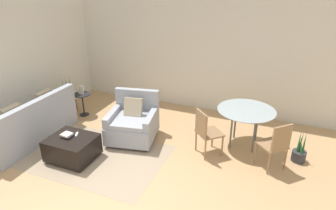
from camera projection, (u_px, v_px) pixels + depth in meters
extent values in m
plane|color=tan|center=(102.00, 194.00, 4.66)|extent=(20.00, 20.00, 0.00)
cube|color=beige|center=(184.00, 53.00, 7.25)|extent=(12.00, 0.06, 2.75)
cube|color=beige|center=(23.00, 64.00, 6.35)|extent=(0.06, 12.00, 2.75)
cube|color=gray|center=(96.00, 156.00, 5.62)|extent=(2.54, 1.77, 0.00)
cube|color=beige|center=(78.00, 172.00, 5.18)|extent=(2.49, 0.06, 0.00)
cube|color=beige|center=(91.00, 161.00, 5.47)|extent=(2.49, 0.06, 0.00)
cube|color=beige|center=(102.00, 151.00, 5.77)|extent=(2.49, 0.06, 0.00)
cube|color=beige|center=(111.00, 142.00, 6.07)|extent=(2.49, 0.06, 0.00)
cube|color=#999EA8|center=(28.00, 130.00, 6.10)|extent=(0.85, 2.08, 0.44)
cube|color=#999EA8|center=(37.00, 112.00, 5.79)|extent=(0.14, 2.08, 0.49)
cube|color=#999EA8|center=(58.00, 97.00, 6.79)|extent=(0.78, 0.12, 0.26)
cube|color=tan|center=(43.00, 100.00, 6.27)|extent=(0.19, 0.40, 0.41)
cube|color=tan|center=(11.00, 116.00, 5.56)|extent=(0.19, 0.40, 0.41)
cube|color=#999EA8|center=(133.00, 129.00, 6.10)|extent=(1.08, 1.11, 0.35)
cube|color=#999EA8|center=(131.00, 120.00, 5.98)|extent=(0.82, 0.94, 0.10)
cube|color=#999EA8|center=(137.00, 101.00, 6.29)|extent=(0.92, 0.30, 0.53)
cube|color=#999EA8|center=(113.00, 115.00, 6.06)|extent=(0.29, 0.88, 0.20)
cube|color=#999EA8|center=(151.00, 119.00, 5.92)|extent=(0.29, 0.88, 0.20)
cylinder|color=brown|center=(109.00, 146.00, 5.90)|extent=(0.05, 0.05, 0.06)
cylinder|color=brown|center=(146.00, 150.00, 5.77)|extent=(0.05, 0.05, 0.06)
cylinder|color=brown|center=(122.00, 127.00, 6.61)|extent=(0.05, 0.05, 0.06)
cylinder|color=brown|center=(155.00, 130.00, 6.47)|extent=(0.05, 0.05, 0.06)
cube|color=tan|center=(133.00, 107.00, 6.03)|extent=(0.40, 0.28, 0.38)
cube|color=black|center=(72.00, 147.00, 5.46)|extent=(0.82, 0.70, 0.40)
cylinder|color=black|center=(47.00, 162.00, 5.42)|extent=(0.04, 0.04, 0.04)
cylinder|color=black|center=(80.00, 171.00, 5.17)|extent=(0.04, 0.04, 0.04)
cylinder|color=black|center=(69.00, 146.00, 5.93)|extent=(0.04, 0.04, 0.04)
cylinder|color=black|center=(99.00, 153.00, 5.68)|extent=(0.04, 0.04, 0.04)
cube|color=black|center=(68.00, 136.00, 5.42)|extent=(0.20, 0.18, 0.03)
cube|color=beige|center=(67.00, 134.00, 5.40)|extent=(0.19, 0.18, 0.03)
cube|color=#B7B7BC|center=(77.00, 134.00, 5.50)|extent=(0.10, 0.16, 0.01)
cylinder|color=brown|center=(70.00, 106.00, 7.42)|extent=(0.36, 0.36, 0.25)
cylinder|color=black|center=(69.00, 102.00, 7.38)|extent=(0.33, 0.33, 0.02)
cone|color=#286033|center=(69.00, 91.00, 7.24)|extent=(0.04, 0.10, 0.58)
cone|color=#286033|center=(70.00, 88.00, 7.28)|extent=(0.12, 0.07, 0.69)
cone|color=#286033|center=(67.00, 91.00, 7.30)|extent=(0.07, 0.07, 0.52)
cone|color=#286033|center=(66.00, 88.00, 7.26)|extent=(0.06, 0.15, 0.66)
cone|color=#286033|center=(64.00, 90.00, 7.19)|extent=(0.10, 0.07, 0.65)
cone|color=#286033|center=(67.00, 92.00, 7.17)|extent=(0.11, 0.08, 0.59)
cylinder|color=black|center=(82.00, 94.00, 7.03)|extent=(0.40, 0.40, 0.02)
cylinder|color=black|center=(83.00, 105.00, 7.13)|extent=(0.04, 0.04, 0.51)
cylinder|color=black|center=(84.00, 115.00, 7.24)|extent=(0.22, 0.22, 0.02)
cube|color=silver|center=(81.00, 90.00, 6.98)|extent=(0.15, 0.05, 0.20)
cube|color=#B2A893|center=(81.00, 90.00, 6.97)|extent=(0.12, 0.04, 0.18)
cube|color=silver|center=(82.00, 92.00, 7.02)|extent=(0.02, 0.04, 0.10)
cylinder|color=#99A8AD|center=(246.00, 110.00, 5.69)|extent=(1.10, 1.10, 0.01)
cylinder|color=#59595B|center=(231.00, 131.00, 5.74)|extent=(0.04, 0.04, 0.76)
cylinder|color=#59595B|center=(254.00, 135.00, 5.60)|extent=(0.04, 0.04, 0.76)
cylinder|color=#59595B|center=(235.00, 121.00, 6.11)|extent=(0.04, 0.04, 0.76)
cylinder|color=#59595B|center=(257.00, 125.00, 5.96)|extent=(0.04, 0.04, 0.76)
cube|color=#93704C|center=(210.00, 133.00, 5.55)|extent=(0.59, 0.59, 0.03)
cube|color=#93704C|center=(201.00, 123.00, 5.39)|extent=(0.29, 0.29, 0.45)
cylinder|color=#93704C|center=(222.00, 146.00, 5.55)|extent=(0.03, 0.03, 0.42)
cylinder|color=#93704C|center=(212.00, 137.00, 5.86)|extent=(0.03, 0.03, 0.42)
cylinder|color=#93704C|center=(205.00, 150.00, 5.43)|extent=(0.03, 0.03, 0.42)
cylinder|color=#93704C|center=(196.00, 141.00, 5.73)|extent=(0.03, 0.03, 0.42)
cube|color=#93704C|center=(272.00, 145.00, 5.17)|extent=(0.59, 0.59, 0.03)
cube|color=#93704C|center=(282.00, 138.00, 4.91)|extent=(0.29, 0.29, 0.45)
cylinder|color=#93704C|center=(271.00, 149.00, 5.48)|extent=(0.03, 0.03, 0.42)
cylinder|color=#93704C|center=(255.00, 153.00, 5.35)|extent=(0.03, 0.03, 0.42)
cylinder|color=#93704C|center=(285.00, 159.00, 5.17)|extent=(0.03, 0.03, 0.42)
cylinder|color=#93704C|center=(269.00, 164.00, 5.05)|extent=(0.03, 0.03, 0.42)
cylinder|color=#333338|center=(299.00, 156.00, 5.45)|extent=(0.25, 0.25, 0.20)
cylinder|color=black|center=(299.00, 152.00, 5.41)|extent=(0.23, 0.23, 0.02)
cone|color=#286033|center=(305.00, 142.00, 5.31)|extent=(0.05, 0.09, 0.40)
cone|color=#286033|center=(301.00, 141.00, 5.36)|extent=(0.07, 0.05, 0.39)
cone|color=#286033|center=(299.00, 141.00, 5.34)|extent=(0.05, 0.08, 0.42)
cone|color=#286033|center=(301.00, 146.00, 5.29)|extent=(0.09, 0.04, 0.32)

